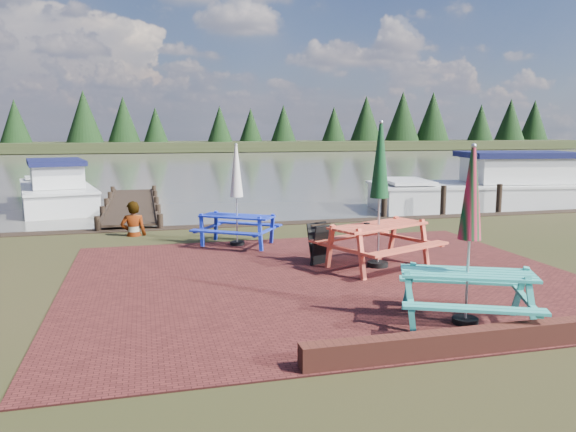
% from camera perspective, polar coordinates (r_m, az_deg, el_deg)
% --- Properties ---
extents(ground, '(120.00, 120.00, 0.00)m').
position_cam_1_polar(ground, '(9.14, 5.94, -8.00)').
color(ground, black).
rests_on(ground, ground).
extents(paving, '(9.00, 7.50, 0.02)m').
position_cam_1_polar(paving, '(10.04, 3.95, -6.37)').
color(paving, '#391312').
rests_on(paving, ground).
extents(brick_wall, '(6.21, 1.79, 0.30)m').
position_cam_1_polar(brick_wall, '(8.17, 26.70, -9.85)').
color(brick_wall, '#4C1E16').
rests_on(brick_wall, ground).
extents(water, '(120.00, 60.00, 0.02)m').
position_cam_1_polar(water, '(45.37, -10.57, 5.29)').
color(water, '#4A4840').
rests_on(water, ground).
extents(far_treeline, '(120.00, 10.00, 8.10)m').
position_cam_1_polar(far_treeline, '(74.26, -12.22, 9.07)').
color(far_treeline, black).
rests_on(far_treeline, ground).
extents(picnic_table_teal, '(2.22, 2.13, 2.42)m').
position_cam_1_polar(picnic_table_teal, '(7.92, 17.82, -4.65)').
color(picnic_table_teal, teal).
rests_on(picnic_table_teal, ground).
extents(picnic_table_red, '(2.53, 2.41, 2.77)m').
position_cam_1_polar(picnic_table_red, '(10.81, 9.21, -0.18)').
color(picnic_table_red, '#C94A33').
rests_on(picnic_table_red, ground).
extents(picnic_table_blue, '(2.20, 2.15, 2.30)m').
position_cam_1_polar(picnic_table_blue, '(12.78, -5.22, 0.53)').
color(picnic_table_blue, '#172BB1').
rests_on(picnic_table_blue, ground).
extents(chalkboard, '(0.53, 0.64, 0.80)m').
position_cam_1_polar(chalkboard, '(11.07, 3.36, -2.80)').
color(chalkboard, black).
rests_on(chalkboard, ground).
extents(jetty, '(1.76, 9.08, 1.00)m').
position_cam_1_polar(jetty, '(19.63, -15.55, 1.08)').
color(jetty, black).
rests_on(jetty, ground).
extents(boat_jetty, '(3.61, 7.05, 1.95)m').
position_cam_1_polar(boat_jetty, '(22.16, -22.49, 2.28)').
color(boat_jetty, beige).
rests_on(boat_jetty, ground).
extents(boat_near, '(8.64, 4.04, 2.25)m').
position_cam_1_polar(boat_near, '(21.21, 20.30, 2.38)').
color(boat_near, beige).
rests_on(boat_near, ground).
extents(boat_far, '(6.20, 2.88, 1.86)m').
position_cam_1_polar(boat_far, '(24.62, 24.92, 2.66)').
color(boat_far, beige).
rests_on(boat_far, ground).
extents(person, '(0.65, 0.44, 1.73)m').
position_cam_1_polar(person, '(14.39, -15.53, 1.41)').
color(person, gray).
rests_on(person, ground).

